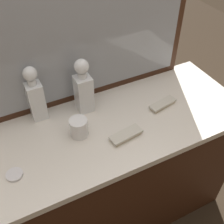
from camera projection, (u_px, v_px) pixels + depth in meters
The scene contains 9 objects.
ground_plane at pixel (112, 208), 1.91m from camera, with size 6.00×6.00×0.00m, color #2D2319.
dresser at pixel (112, 173), 1.64m from camera, with size 1.40×0.56×0.82m.
dresser_mirror at pixel (87, 41), 1.32m from camera, with size 1.11×0.03×0.64m.
crystal_decanter_rear at pixel (36, 98), 1.32m from camera, with size 0.07×0.07×0.29m.
crystal_decanter_far_left at pixel (84, 91), 1.36m from camera, with size 0.08×0.08×0.29m.
crystal_tumbler_far_left at pixel (79, 128), 1.28m from camera, with size 0.08×0.08×0.09m.
silver_brush_left at pixel (162, 104), 1.45m from camera, with size 0.16×0.08×0.02m.
silver_brush_right at pixel (126, 135), 1.29m from camera, with size 0.17×0.08×0.02m.
porcelain_dish at pixel (14, 175), 1.14m from camera, with size 0.07×0.07×0.01m.
Camera 1 is at (-0.43, -0.86, 1.78)m, focal length 44.60 mm.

